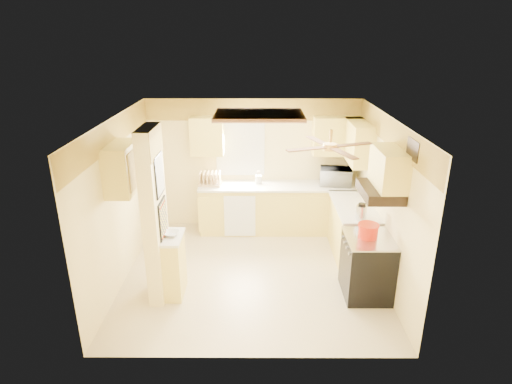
{
  "coord_description": "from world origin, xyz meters",
  "views": [
    {
      "loc": [
        0.08,
        -5.97,
        3.66
      ],
      "look_at": [
        0.05,
        0.35,
        1.27
      ],
      "focal_mm": 30.0,
      "sensor_mm": 36.0,
      "label": 1
    }
  ],
  "objects_px": {
    "microwave": "(336,176)",
    "dutch_oven": "(368,231)",
    "stove": "(367,266)",
    "bowl": "(172,234)",
    "kettle": "(361,212)"
  },
  "relations": [
    {
      "from": "kettle",
      "to": "dutch_oven",
      "type": "bearing_deg",
      "value": -92.71
    },
    {
      "from": "microwave",
      "to": "dutch_oven",
      "type": "relative_size",
      "value": 1.95
    },
    {
      "from": "microwave",
      "to": "bowl",
      "type": "distance_m",
      "value": 3.44
    },
    {
      "from": "bowl",
      "to": "microwave",
      "type": "bearing_deg",
      "value": 38.64
    },
    {
      "from": "dutch_oven",
      "to": "kettle",
      "type": "xyz_separation_m",
      "value": [
        0.03,
        0.56,
        0.04
      ]
    },
    {
      "from": "microwave",
      "to": "stove",
      "type": "bearing_deg",
      "value": 101.35
    },
    {
      "from": "stove",
      "to": "bowl",
      "type": "distance_m",
      "value": 2.85
    },
    {
      "from": "stove",
      "to": "bowl",
      "type": "xyz_separation_m",
      "value": [
        -2.81,
        0.02,
        0.51
      ]
    },
    {
      "from": "microwave",
      "to": "bowl",
      "type": "bearing_deg",
      "value": 46.69
    },
    {
      "from": "stove",
      "to": "bowl",
      "type": "bearing_deg",
      "value": 179.56
    },
    {
      "from": "kettle",
      "to": "microwave",
      "type": "bearing_deg",
      "value": 94.53
    },
    {
      "from": "stove",
      "to": "microwave",
      "type": "xyz_separation_m",
      "value": [
        -0.13,
        2.17,
        0.64
      ]
    },
    {
      "from": "bowl",
      "to": "dutch_oven",
      "type": "distance_m",
      "value": 2.78
    },
    {
      "from": "bowl",
      "to": "kettle",
      "type": "xyz_separation_m",
      "value": [
        2.81,
        0.57,
        0.09
      ]
    },
    {
      "from": "bowl",
      "to": "kettle",
      "type": "height_order",
      "value": "kettle"
    }
  ]
}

